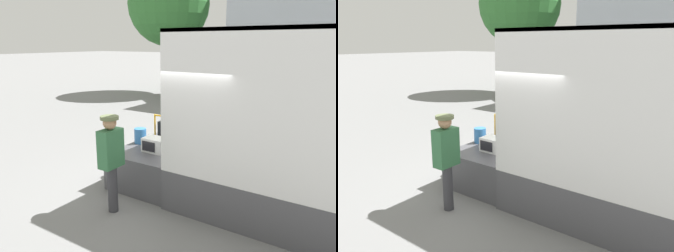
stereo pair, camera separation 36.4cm
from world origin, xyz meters
TOP-DOWN VIEW (x-y plane):
  - ground_plane at (0.00, 0.00)m, footprint 160.00×160.00m
  - tailgate_deck at (-0.73, 0.00)m, footprint 1.46×2.06m
  - microwave at (-0.66, -0.32)m, footprint 0.49×0.37m
  - portable_generator at (-0.78, 0.53)m, footprint 0.72×0.42m
  - orange_bucket at (-1.29, -0.02)m, footprint 0.27×0.27m
  - worker_person at (-0.69, -1.61)m, footprint 0.32×0.44m
  - street_tree at (-7.38, 10.50)m, footprint 4.55×4.55m

SIDE VIEW (x-z plane):
  - ground_plane at x=0.00m, z-range 0.00..0.00m
  - tailgate_deck at x=-0.73m, z-range 0.00..0.77m
  - microwave at x=-0.66m, z-range 0.77..1.06m
  - orange_bucket at x=-1.29m, z-range 0.77..1.10m
  - portable_generator at x=-0.78m, z-range 0.69..1.30m
  - worker_person at x=-0.69m, z-range 0.20..1.96m
  - street_tree at x=-7.38m, z-range 1.35..8.63m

